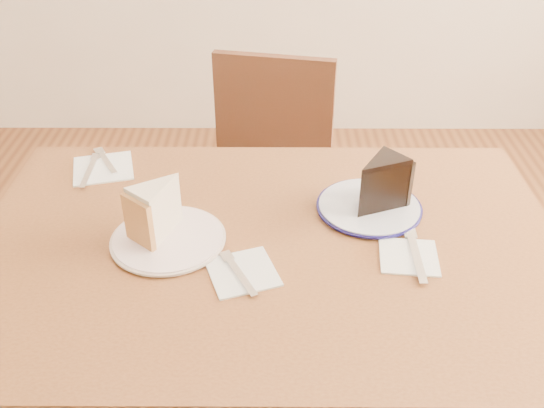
{
  "coord_description": "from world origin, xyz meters",
  "views": [
    {
      "loc": [
        0.01,
        -0.98,
        1.5
      ],
      "look_at": [
        0.01,
        0.06,
        0.8
      ],
      "focal_mm": 40.0,
      "sensor_mm": 36.0,
      "label": 1
    }
  ],
  "objects_px": {
    "table": "(268,279)",
    "plate_cream": "(168,239)",
    "chair_far": "(265,193)",
    "carrot_cake": "(161,210)",
    "chocolate_cake": "(378,187)",
    "plate_navy": "(369,207)"
  },
  "relations": [
    {
      "from": "table",
      "to": "plate_navy",
      "type": "distance_m",
      "value": 0.27
    },
    {
      "from": "carrot_cake",
      "to": "chocolate_cake",
      "type": "height_order",
      "value": "chocolate_cake"
    },
    {
      "from": "table",
      "to": "chair_far",
      "type": "relative_size",
      "value": 1.37
    },
    {
      "from": "chair_far",
      "to": "chocolate_cake",
      "type": "relative_size",
      "value": 7.79
    },
    {
      "from": "chair_far",
      "to": "plate_cream",
      "type": "bearing_deg",
      "value": 84.32
    },
    {
      "from": "table",
      "to": "plate_cream",
      "type": "bearing_deg",
      "value": 179.94
    },
    {
      "from": "chair_far",
      "to": "carrot_cake",
      "type": "relative_size",
      "value": 8.23
    },
    {
      "from": "chair_far",
      "to": "carrot_cake",
      "type": "height_order",
      "value": "chair_far"
    },
    {
      "from": "plate_cream",
      "to": "plate_navy",
      "type": "bearing_deg",
      "value": 15.66
    },
    {
      "from": "plate_navy",
      "to": "chocolate_cake",
      "type": "relative_size",
      "value": 1.95
    },
    {
      "from": "carrot_cake",
      "to": "chocolate_cake",
      "type": "bearing_deg",
      "value": 50.91
    },
    {
      "from": "plate_cream",
      "to": "carrot_cake",
      "type": "bearing_deg",
      "value": 119.12
    },
    {
      "from": "table",
      "to": "plate_navy",
      "type": "xyz_separation_m",
      "value": [
        0.22,
        0.12,
        0.1
      ]
    },
    {
      "from": "plate_cream",
      "to": "carrot_cake",
      "type": "height_order",
      "value": "carrot_cake"
    },
    {
      "from": "plate_cream",
      "to": "chair_far",
      "type": "bearing_deg",
      "value": 72.7
    },
    {
      "from": "table",
      "to": "carrot_cake",
      "type": "bearing_deg",
      "value": 173.97
    },
    {
      "from": "chair_far",
      "to": "plate_navy",
      "type": "height_order",
      "value": "chair_far"
    },
    {
      "from": "chair_far",
      "to": "chocolate_cake",
      "type": "bearing_deg",
      "value": 128.81
    },
    {
      "from": "chair_far",
      "to": "plate_navy",
      "type": "distance_m",
      "value": 0.59
    },
    {
      "from": "plate_cream",
      "to": "chocolate_cake",
      "type": "distance_m",
      "value": 0.45
    },
    {
      "from": "chair_far",
      "to": "plate_cream",
      "type": "relative_size",
      "value": 3.95
    },
    {
      "from": "chair_far",
      "to": "carrot_cake",
      "type": "bearing_deg",
      "value": 82.55
    }
  ]
}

